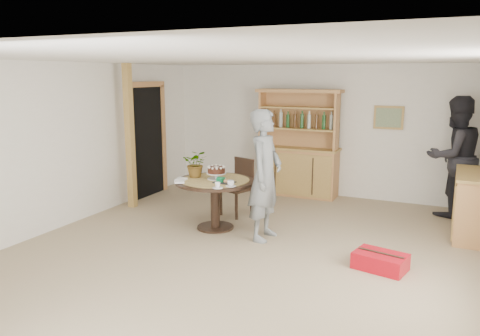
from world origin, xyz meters
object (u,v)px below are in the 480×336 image
at_px(dining_chair, 240,183).
at_px(red_suitcase, 380,261).
at_px(hutch, 298,160).
at_px(sideboard, 474,205).
at_px(adult_person, 454,157).
at_px(dining_table, 215,190).
at_px(teen_boy, 265,175).

bearing_deg(dining_chair, red_suitcase, -9.40).
height_order(hutch, sideboard, hutch).
distance_m(adult_person, red_suitcase, 2.99).
xyz_separation_m(dining_chair, adult_person, (3.21, 1.41, 0.46)).
bearing_deg(dining_chair, dining_table, -72.75).
distance_m(hutch, teen_boy, 2.61).
height_order(hutch, dining_table, hutch).
distance_m(dining_chair, teen_boy, 1.30).
xyz_separation_m(sideboard, adult_person, (-0.32, 1.00, 0.52)).
bearing_deg(dining_table, dining_chair, 88.20).
height_order(dining_chair, teen_boy, teen_boy).
height_order(adult_person, red_suitcase, adult_person).
bearing_deg(sideboard, teen_boy, -153.75).
distance_m(dining_chair, adult_person, 3.54).
height_order(teen_boy, red_suitcase, teen_boy).
distance_m(sideboard, red_suitcase, 2.07).
bearing_deg(hutch, adult_person, -5.06).
relative_size(hutch, dining_table, 1.70).
bearing_deg(adult_person, sideboard, 69.09).
distance_m(sideboard, adult_person, 1.17).
xyz_separation_m(hutch, dining_chair, (-0.49, -1.65, -0.15)).
relative_size(sideboard, red_suitcase, 1.87).
distance_m(hutch, dining_table, 2.53).
height_order(dining_table, red_suitcase, dining_table).
relative_size(dining_table, red_suitcase, 1.78).
distance_m(sideboard, dining_table, 3.76).
distance_m(hutch, adult_person, 2.75).
xyz_separation_m(sideboard, dining_table, (-3.55, -1.23, 0.13)).
distance_m(teen_boy, adult_person, 3.34).
bearing_deg(hutch, sideboard, -22.21).
bearing_deg(hutch, teen_boy, -82.53).
height_order(hutch, red_suitcase, hutch).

